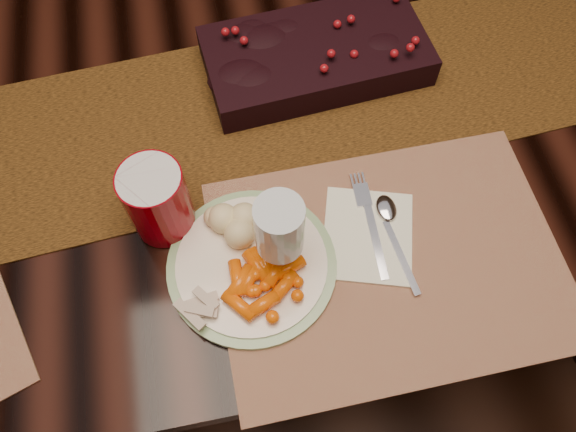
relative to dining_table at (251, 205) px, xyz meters
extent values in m
plane|color=black|center=(0.00, 0.00, -0.38)|extent=(5.00, 5.00, 0.00)
cube|color=black|center=(0.00, 0.00, 0.00)|extent=(1.80, 1.00, 0.75)
cube|color=#582E0C|center=(0.05, -0.03, 0.38)|extent=(1.65, 0.46, 0.00)
cube|color=#925E33|center=(0.17, -0.33, 0.38)|extent=(0.50, 0.37, 0.00)
cylinder|color=white|center=(-0.03, -0.31, 0.39)|extent=(0.29, 0.29, 0.01)
cube|color=white|center=(0.15, -0.29, 0.38)|extent=(0.17, 0.18, 0.01)
cylinder|color=#7F000A|center=(-0.14, -0.21, 0.44)|extent=(0.11, 0.11, 0.12)
camera|label=1|loc=(-0.03, -0.61, 1.12)|focal=35.00mm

